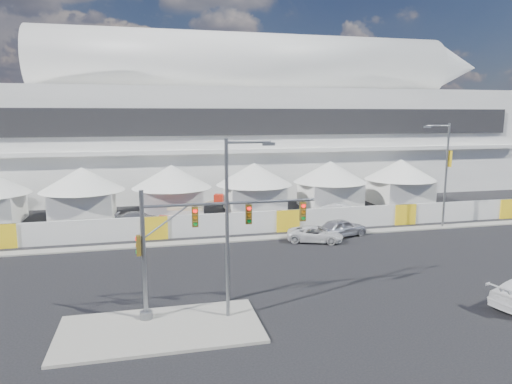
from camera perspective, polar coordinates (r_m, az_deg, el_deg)
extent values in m
plane|color=black|center=(27.68, 0.84, -12.96)|extent=(160.00, 160.00, 0.00)
cube|color=gray|center=(24.21, -11.84, -16.43)|extent=(10.00, 5.00, 0.15)
cube|color=gray|center=(46.79, 21.38, -4.12)|extent=(80.00, 1.20, 0.12)
cube|color=silver|center=(68.39, -1.18, 6.55)|extent=(80.00, 24.00, 14.00)
cube|color=black|center=(56.47, 1.41, 8.76)|extent=(68.00, 0.30, 3.20)
cube|color=silver|center=(56.39, 1.46, 5.20)|extent=(72.00, 0.80, 0.50)
cylinder|color=silver|center=(66.72, -0.84, 15.75)|extent=(57.60, 8.40, 8.40)
cylinder|color=silver|center=(67.13, 0.89, 15.35)|extent=(51.60, 6.80, 6.80)
cylinder|color=silver|center=(67.60, 2.59, 14.95)|extent=(45.60, 5.20, 5.20)
cone|color=silver|center=(80.39, 23.42, 14.09)|extent=(8.00, 7.60, 7.60)
cube|color=silver|center=(50.10, -20.74, -1.52)|extent=(6.00, 6.00, 3.00)
cone|color=silver|center=(49.68, -20.92, 1.53)|extent=(8.40, 8.40, 2.40)
cube|color=silver|center=(49.69, -10.41, -1.14)|extent=(6.00, 6.00, 3.00)
cone|color=silver|center=(49.26, -10.50, 1.94)|extent=(8.40, 8.40, 2.40)
cube|color=silver|center=(50.89, -0.24, -0.73)|extent=(6.00, 6.00, 3.00)
cone|color=silver|center=(50.48, -0.24, 2.29)|extent=(8.40, 8.40, 2.40)
cube|color=silver|center=(53.60, 9.18, -0.33)|extent=(6.00, 6.00, 3.00)
cone|color=silver|center=(53.20, 9.26, 2.54)|extent=(8.40, 8.40, 2.40)
cube|color=silver|center=(57.60, 17.49, 0.03)|extent=(6.00, 6.00, 3.00)
cone|color=silver|center=(57.23, 17.63, 2.70)|extent=(8.40, 8.40, 2.40)
cube|color=silver|center=(42.26, 3.98, -3.59)|extent=(70.00, 0.25, 2.00)
imported|color=#B4B4B9|center=(41.08, 10.66, -4.40)|extent=(3.21, 5.06, 1.61)
imported|color=silver|center=(39.11, 7.40, -5.25)|extent=(3.75, 5.17, 1.31)
imported|color=silver|center=(48.29, 10.80, -2.37)|extent=(4.10, 4.52, 1.50)
imported|color=black|center=(55.81, 27.09, -1.76)|extent=(2.99, 4.11, 1.30)
imported|color=#A7A7AB|center=(46.04, -14.36, -3.22)|extent=(2.42, 4.69, 1.30)
cylinder|color=gray|center=(24.09, -13.85, -7.77)|extent=(0.23, 0.23, 6.79)
cylinder|color=gray|center=(25.21, -13.55, -14.71)|extent=(0.66, 0.66, 0.40)
cylinder|color=gray|center=(23.82, -3.04, -1.38)|extent=(9.14, 0.15, 0.15)
cube|color=#594714|center=(23.70, -7.63, -3.10)|extent=(0.32, 0.22, 1.05)
cube|color=#594714|center=(24.12, -0.93, -2.79)|extent=(0.32, 0.22, 1.05)
cube|color=#594714|center=(24.92, 5.86, -2.44)|extent=(0.32, 0.22, 1.05)
cube|color=#594714|center=(23.94, -14.47, -6.49)|extent=(0.22, 0.32, 1.05)
cylinder|color=gray|center=(23.45, -3.63, -4.75)|extent=(0.19, 0.19, 9.33)
cylinder|color=gray|center=(22.97, -0.93, 6.24)|extent=(2.28, 0.12, 0.12)
cube|color=gray|center=(23.22, 1.59, 6.02)|extent=(0.62, 0.26, 0.16)
cylinder|color=gray|center=(46.44, 22.65, 1.83)|extent=(0.20, 0.20, 9.88)
cylinder|color=gray|center=(45.41, 21.78, 7.70)|extent=(2.41, 0.13, 0.13)
cube|color=gray|center=(44.79, 20.61, 7.62)|extent=(0.66, 0.27, 0.16)
cube|color=yellow|center=(46.43, 23.05, 3.84)|extent=(0.03, 0.66, 1.54)
cube|color=red|center=(44.48, -10.18, -3.71)|extent=(3.55, 2.40, 1.00)
cube|color=beige|center=(44.27, -8.82, -2.00)|extent=(3.37, 1.39, 0.32)
cube|color=beige|center=(44.35, -6.27, -1.20)|extent=(2.62, 1.10, 1.10)
cube|color=red|center=(44.43, -4.66, -0.56)|extent=(1.03, 1.03, 0.91)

